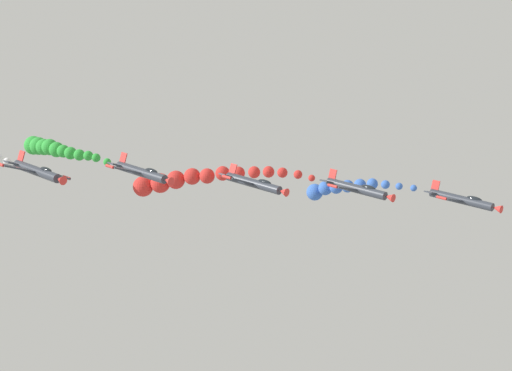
{
  "coord_description": "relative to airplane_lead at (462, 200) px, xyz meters",
  "views": [
    {
      "loc": [
        65.92,
        62.81,
        152.62
      ],
      "look_at": [
        0.0,
        0.0,
        124.29
      ],
      "focal_mm": 53.17,
      "sensor_mm": 36.0,
      "label": 1
    }
  ],
  "objects": [
    {
      "name": "smoke_trail_lead",
      "position": [
        -0.91,
        -21.44,
        -3.27
      ],
      "size": [
        3.37,
        20.48,
        6.85
      ],
      "color": "blue"
    },
    {
      "name": "airplane_lead",
      "position": [
        0.0,
        0.0,
        0.0
      ],
      "size": [
        9.26,
        10.35,
        3.35
      ],
      "rotation": [
        0.0,
        -0.29,
        0.0
      ],
      "color": "#333842"
    },
    {
      "name": "airplane_right_outer",
      "position": [
        42.76,
        -32.92,
        6.33
      ],
      "size": [
        9.0,
        10.35,
        3.9
      ],
      "rotation": [
        0.0,
        -0.38,
        0.0
      ],
      "color": "#333842"
    },
    {
      "name": "smoke_trail_left_inner",
      "position": [
        16.67,
        -36.17,
        -1.13
      ],
      "size": [
        10.41,
        28.32,
        7.2
      ],
      "color": "red"
    },
    {
      "name": "airplane_left_outer",
      "position": [
        32.13,
        -26.53,
        5.23
      ],
      "size": [
        9.05,
        10.35,
        3.78
      ],
      "rotation": [
        0.0,
        -0.37,
        0.0
      ],
      "color": "#333842"
    },
    {
      "name": "airplane_left_inner",
      "position": [
        11.33,
        -8.88,
        2.19
      ],
      "size": [
        9.23,
        10.35,
        3.4
      ],
      "rotation": [
        0.0,
        -0.3,
        0.0
      ],
      "color": "#333842"
    },
    {
      "name": "smoke_trail_left_outer",
      "position": [
        30.46,
        -50.89,
        3.7
      ],
      "size": [
        4.69,
        24.74,
        4.41
      ],
      "color": "green"
    },
    {
      "name": "airplane_right_inner",
      "position": [
        20.87,
        -18.07,
        3.09
      ],
      "size": [
        8.98,
        10.35,
        3.96
      ],
      "rotation": [
        0.0,
        -0.39,
        0.0
      ],
      "color": "#333842"
    }
  ]
}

